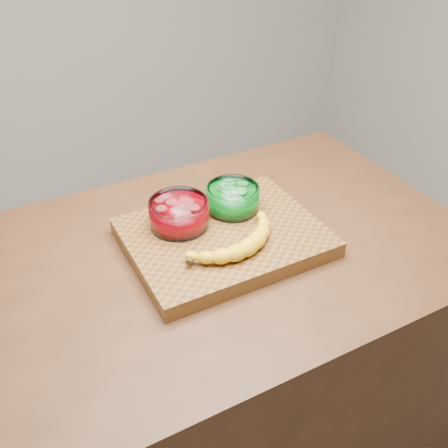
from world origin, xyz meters
name	(u,v)px	position (x,y,z in m)	size (l,w,h in m)	color
counter	(224,365)	(0.00, 0.00, 0.45)	(1.20, 0.80, 0.90)	#482915
cutting_board	(224,238)	(0.00, 0.00, 0.92)	(0.45, 0.35, 0.04)	brown
bowl_red	(179,214)	(-0.08, 0.07, 0.97)	(0.14, 0.14, 0.07)	white
bowl_green	(233,198)	(0.06, 0.07, 0.97)	(0.13, 0.13, 0.06)	white
banana	(232,239)	(-0.01, -0.06, 0.96)	(0.27, 0.16, 0.04)	gold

